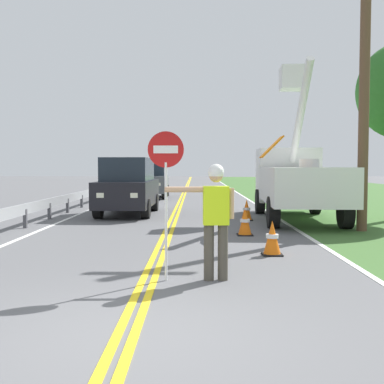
% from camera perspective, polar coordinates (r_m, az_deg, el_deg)
% --- Properties ---
extents(ground_plane, '(160.00, 160.00, 0.00)m').
position_cam_1_polar(ground_plane, '(5.24, -8.06, -16.92)').
color(ground_plane, '#5B5B5E').
extents(centerline_yellow_left, '(0.11, 110.00, 0.01)m').
position_cam_1_polar(centerline_yellow_left, '(24.94, -1.51, -1.00)').
color(centerline_yellow_left, yellow).
rests_on(centerline_yellow_left, ground).
extents(centerline_yellow_right, '(0.11, 110.00, 0.01)m').
position_cam_1_polar(centerline_yellow_right, '(24.94, -1.10, -1.00)').
color(centerline_yellow_right, yellow).
rests_on(centerline_yellow_right, ground).
extents(edge_line_right, '(0.12, 110.00, 0.01)m').
position_cam_1_polar(edge_line_right, '(25.09, 6.94, -1.00)').
color(edge_line_right, silver).
rests_on(edge_line_right, ground).
extents(edge_line_left, '(0.12, 110.00, 0.01)m').
position_cam_1_polar(edge_line_left, '(25.30, -9.48, -0.98)').
color(edge_line_left, silver).
rests_on(edge_line_left, ground).
extents(flagger_worker, '(1.09, 0.25, 1.83)m').
position_cam_1_polar(flagger_worker, '(7.42, 2.81, -2.65)').
color(flagger_worker, '#474238').
rests_on(flagger_worker, ground).
extents(stop_sign_paddle, '(0.56, 0.04, 2.33)m').
position_cam_1_polar(stop_sign_paddle, '(7.37, -3.16, 2.46)').
color(stop_sign_paddle, silver).
rests_on(stop_sign_paddle, ground).
extents(utility_bucket_truck, '(2.94, 6.90, 5.27)m').
position_cam_1_polar(utility_bucket_truck, '(16.52, 12.28, 1.70)').
color(utility_bucket_truck, white).
rests_on(utility_bucket_truck, ground).
extents(oncoming_suv_nearest, '(1.98, 4.64, 2.10)m').
position_cam_1_polar(oncoming_suv_nearest, '(17.80, -7.66, 0.73)').
color(oncoming_suv_nearest, black).
rests_on(oncoming_suv_nearest, ground).
extents(oncoming_suv_second, '(1.99, 4.64, 2.10)m').
position_cam_1_polar(oncoming_suv_second, '(27.17, -4.95, 1.55)').
color(oncoming_suv_second, '#4C5156').
rests_on(oncoming_suv_second, ground).
extents(utility_pole_near, '(1.80, 0.28, 7.51)m').
position_cam_1_polar(utility_pole_near, '(14.06, 19.98, 11.68)').
color(utility_pole_near, brown).
rests_on(utility_pole_near, ground).
extents(traffic_cone_lead, '(0.40, 0.40, 0.70)m').
position_cam_1_polar(traffic_cone_lead, '(9.74, 9.60, -5.53)').
color(traffic_cone_lead, orange).
rests_on(traffic_cone_lead, ground).
extents(traffic_cone_mid, '(0.40, 0.40, 0.70)m').
position_cam_1_polar(traffic_cone_mid, '(12.40, 6.37, -3.65)').
color(traffic_cone_mid, orange).
rests_on(traffic_cone_mid, ground).
extents(traffic_cone_tail, '(0.40, 0.40, 0.70)m').
position_cam_1_polar(traffic_cone_tail, '(15.81, 6.57, -2.19)').
color(traffic_cone_tail, orange).
rests_on(traffic_cone_tail, ground).
extents(guardrail_left_shoulder, '(0.10, 32.00, 0.71)m').
position_cam_1_polar(guardrail_left_shoulder, '(20.04, -13.88, -0.62)').
color(guardrail_left_shoulder, '#9EA0A3').
rests_on(guardrail_left_shoulder, ground).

